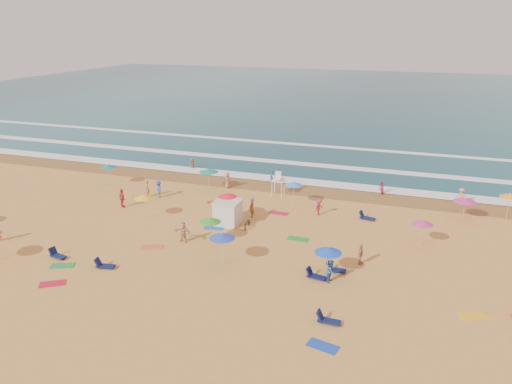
% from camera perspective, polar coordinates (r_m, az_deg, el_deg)
% --- Properties ---
extents(ground, '(220.00, 220.00, 0.00)m').
position_cam_1_polar(ground, '(41.49, -0.28, -4.76)').
color(ground, gold).
rests_on(ground, ground).
extents(ocean, '(220.00, 140.00, 0.18)m').
position_cam_1_polar(ocean, '(121.68, 13.18, 10.45)').
color(ocean, '#0C4756').
rests_on(ocean, ground).
extents(wet_sand, '(220.00, 220.00, 0.00)m').
position_cam_1_polar(wet_sand, '(52.67, 4.24, 0.39)').
color(wet_sand, olive).
rests_on(wet_sand, ground).
extents(surf_foam, '(200.00, 18.70, 0.05)m').
position_cam_1_polar(surf_foam, '(60.85, 6.41, 2.95)').
color(surf_foam, white).
rests_on(surf_foam, ground).
extents(cabana, '(2.00, 2.00, 2.00)m').
position_cam_1_polar(cabana, '(43.12, -3.25, -2.41)').
color(cabana, silver).
rests_on(cabana, ground).
extents(cabana_roof, '(2.20, 2.20, 0.12)m').
position_cam_1_polar(cabana_roof, '(42.75, -3.28, -1.09)').
color(cabana_roof, silver).
rests_on(cabana_roof, cabana).
extents(bicycle, '(0.64, 1.59, 0.82)m').
position_cam_1_polar(bicycle, '(42.43, -1.01, -3.60)').
color(bicycle, black).
rests_on(bicycle, ground).
extents(lifeguard_stand, '(1.20, 1.20, 2.10)m').
position_cam_1_polar(lifeguard_stand, '(50.33, 2.55, 0.80)').
color(lifeguard_stand, white).
rests_on(lifeguard_stand, ground).
extents(beach_umbrellas, '(52.95, 23.15, 0.77)m').
position_cam_1_polar(beach_umbrellas, '(41.38, -1.84, -1.76)').
color(beach_umbrellas, '#FF1A2F').
rests_on(beach_umbrellas, ground).
extents(loungers, '(50.58, 18.71, 0.34)m').
position_cam_1_polar(loungers, '(36.24, 11.01, -8.49)').
color(loungers, '#0E1C49').
rests_on(loungers, ground).
extents(towels, '(34.48, 23.68, 0.03)m').
position_cam_1_polar(towels, '(38.70, 0.32, -6.54)').
color(towels, red).
rests_on(towels, ground).
extents(beachgoers, '(36.61, 25.51, 2.12)m').
position_cam_1_polar(beachgoers, '(45.72, -2.66, -1.41)').
color(beachgoers, brown).
rests_on(beachgoers, ground).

